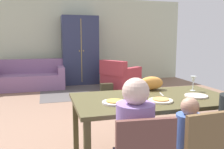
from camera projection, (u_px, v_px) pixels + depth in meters
The scene contains 17 objects.
ground_plane at pixel (95, 111), 4.74m from camera, with size 7.44×6.57×0.02m, color #80604C.
back_wall at pixel (74, 41), 7.72m from camera, with size 7.44×0.10×2.70m, color beige.
dining_table at pixel (153, 104), 2.64m from camera, with size 1.74×0.95×0.76m.
plate_near_man at pixel (114, 102), 2.39m from camera, with size 0.25×0.25×0.02m, color silver.
pizza_near_man at pixel (114, 101), 2.39m from camera, with size 0.17×0.17×0.01m, color gold.
plate_near_child at pixel (161, 101), 2.46m from camera, with size 0.25×0.25×0.02m, color white.
pizza_near_child at pixel (161, 99), 2.46m from camera, with size 0.17×0.17×0.01m, color #E59F51.
plate_near_woman at pixel (196, 96), 2.66m from camera, with size 0.25×0.25×0.02m, color silver.
wine_glass at pixel (193, 80), 2.95m from camera, with size 0.07×0.07×0.19m.
fork at pixel (132, 100), 2.51m from camera, with size 0.02×0.15×0.01m, color silver.
knife at pixel (162, 94), 2.77m from camera, with size 0.01×0.17×0.01m, color silver.
cat at pixel (151, 83), 3.02m from camera, with size 0.32×0.16×0.17m, color #E0903D.
area_rug at pixel (91, 91), 6.41m from camera, with size 2.60×1.80×0.01m, color #4F4A49.
couch at pixel (29, 78), 6.76m from camera, with size 1.96×0.86×0.82m.
armchair at pixel (120, 78), 6.76m from camera, with size 1.18×1.18×0.82m.
armoire at pixel (80, 50), 7.43m from camera, with size 1.10×0.59×2.10m.
handbag at pixel (107, 88), 6.21m from camera, with size 0.32×0.16×0.26m, color #302B1B.
Camera 1 is at (-0.90, -3.82, 1.40)m, focal length 38.28 mm.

